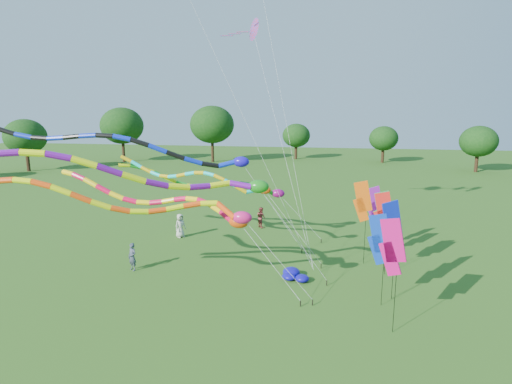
% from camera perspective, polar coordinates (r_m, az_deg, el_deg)
% --- Properties ---
extents(ground, '(160.00, 160.00, 0.00)m').
position_cam_1_polar(ground, '(21.25, 0.21, -14.65)').
color(ground, '#265616').
rests_on(ground, ground).
extents(tree_ring, '(114.63, 123.72, 9.43)m').
position_cam_1_polar(tree_ring, '(19.29, -8.77, -0.98)').
color(tree_ring, '#382314').
rests_on(tree_ring, ground).
extents(tube_kite_red, '(13.00, 2.13, 6.43)m').
position_cam_1_polar(tube_kite_red, '(22.21, -10.89, -1.55)').
color(tube_kite_red, black).
rests_on(tube_kite_red, ground).
extents(tube_kite_orange, '(14.00, 3.41, 6.93)m').
position_cam_1_polar(tube_kite_orange, '(19.65, -13.99, -1.62)').
color(tube_kite_orange, black).
rests_on(tube_kite_orange, ground).
extents(tube_kite_purple, '(16.18, 6.95, 8.26)m').
position_cam_1_polar(tube_kite_purple, '(19.85, -14.71, 2.21)').
color(tube_kite_purple, black).
rests_on(tube_kite_purple, ground).
extents(tube_kite_blue, '(17.96, 3.52, 8.68)m').
position_cam_1_polar(tube_kite_blue, '(26.74, -14.16, 5.54)').
color(tube_kite_blue, black).
rests_on(tube_kite_blue, ground).
extents(tube_kite_cyan, '(12.35, 1.43, 6.76)m').
position_cam_1_polar(tube_kite_cyan, '(25.48, -6.36, 1.66)').
color(tube_kite_cyan, black).
rests_on(tube_kite_cyan, ground).
extents(tube_kite_green, '(13.05, 2.90, 6.20)m').
position_cam_1_polar(tube_kite_green, '(28.69, -4.64, 1.02)').
color(tube_kite_green, black).
rests_on(tube_kite_green, ground).
extents(delta_kite_high_c, '(7.06, 8.38, 16.65)m').
position_cam_1_polar(delta_kite_high_c, '(31.06, -0.47, 20.88)').
color(delta_kite_high_c, black).
rests_on(delta_kite_high_c, ground).
extents(banner_pole_green, '(1.16, 0.24, 4.73)m').
position_cam_1_polar(banner_pole_green, '(24.94, 16.60, -2.68)').
color(banner_pole_green, black).
rests_on(banner_pole_green, ground).
extents(banner_pole_blue_b, '(1.11, 0.49, 5.00)m').
position_cam_1_polar(banner_pole_blue_b, '(21.37, 17.62, -4.34)').
color(banner_pole_blue_b, black).
rests_on(banner_pole_blue_b, ground).
extents(banner_pole_magenta_a, '(1.10, 0.53, 4.95)m').
position_cam_1_polar(banner_pole_magenta_a, '(18.37, 17.69, -7.05)').
color(banner_pole_magenta_a, black).
rests_on(banner_pole_magenta_a, ground).
extents(banner_pole_orange, '(1.16, 0.12, 5.09)m').
position_cam_1_polar(banner_pole_orange, '(25.86, 14.00, -1.25)').
color(banner_pole_orange, black).
rests_on(banner_pole_orange, ground).
extents(banner_pole_red, '(1.16, 0.10, 4.78)m').
position_cam_1_polar(banner_pole_red, '(24.55, 16.66, -2.80)').
color(banner_pole_red, black).
rests_on(banner_pole_red, ground).
extents(banner_pole_violet, '(1.10, 0.53, 4.34)m').
position_cam_1_polar(banner_pole_violet, '(28.47, 15.53, -1.70)').
color(banner_pole_violet, black).
rests_on(banner_pole_violet, ground).
extents(banner_pole_blue_a, '(1.16, 0.20, 4.51)m').
position_cam_1_polar(banner_pole_blue_a, '(20.75, 16.15, -6.10)').
color(banner_pole_blue_a, black).
rests_on(banner_pole_blue_a, ground).
extents(blue_nylon_heap, '(1.33, 1.24, 0.44)m').
position_cam_1_polar(blue_nylon_heap, '(24.15, 4.77, -10.85)').
color(blue_nylon_heap, '#100B99').
rests_on(blue_nylon_heap, ground).
extents(person_a, '(0.94, 1.01, 1.73)m').
position_cam_1_polar(person_a, '(31.37, -10.07, -4.43)').
color(person_a, beige).
rests_on(person_a, ground).
extents(person_b, '(0.70, 0.63, 1.62)m').
position_cam_1_polar(person_b, '(25.87, -16.17, -8.30)').
color(person_b, '#3D4455').
rests_on(person_b, ground).
extents(person_c, '(0.97, 0.99, 1.61)m').
position_cam_1_polar(person_c, '(33.41, 0.69, -3.38)').
color(person_c, brown).
rests_on(person_c, ground).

